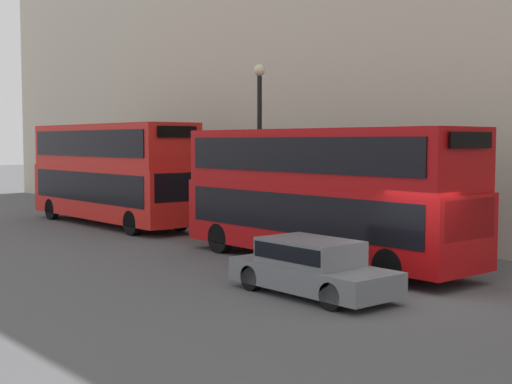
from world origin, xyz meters
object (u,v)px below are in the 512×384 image
(bus_second_in_queue, at_px, (111,170))
(pedestrian, at_px, (169,205))
(bus_leading, at_px, (321,189))
(car_dark_sedan, at_px, (311,266))

(bus_second_in_queue, relative_size, pedestrian, 5.82)
(bus_leading, height_order, bus_second_in_queue, bus_second_in_queue)
(bus_second_in_queue, distance_m, pedestrian, 3.04)
(bus_second_in_queue, height_order, pedestrian, bus_second_in_queue)
(car_dark_sedan, xyz_separation_m, pedestrian, (5.52, 14.75, 0.13))
(pedestrian, bearing_deg, bus_leading, -100.28)
(bus_leading, relative_size, pedestrian, 5.67)
(bus_leading, xyz_separation_m, car_dark_sedan, (-3.40, -3.05, -1.55))
(bus_second_in_queue, bearing_deg, pedestrian, -34.59)
(bus_leading, distance_m, pedestrian, 11.98)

